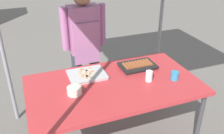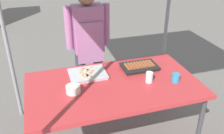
{
  "view_description": "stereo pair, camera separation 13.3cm",
  "coord_description": "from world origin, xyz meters",
  "px_view_note": "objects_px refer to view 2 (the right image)",
  "views": [
    {
      "loc": [
        -0.72,
        -1.84,
        1.98
      ],
      "look_at": [
        0.0,
        0.05,
        0.9
      ],
      "focal_mm": 39.84,
      "sensor_mm": 36.0,
      "label": 1
    },
    {
      "loc": [
        -0.59,
        -1.89,
        1.98
      ],
      "look_at": [
        0.0,
        0.05,
        0.9
      ],
      "focal_mm": 39.84,
      "sensor_mm": 36.0,
      "label": 2
    }
  ],
  "objects_px": {
    "drink_cup_near_edge": "(149,77)",
    "drink_cup_by_wok": "(176,78)",
    "tray_grilled_sausages": "(139,66)",
    "condiment_bowl": "(73,89)",
    "tray_meat_skewers": "(88,74)",
    "vendor_woman": "(88,41)",
    "stall_table": "(114,88)"
  },
  "relations": [
    {
      "from": "drink_cup_near_edge",
      "to": "drink_cup_by_wok",
      "type": "bearing_deg",
      "value": -14.38
    },
    {
      "from": "tray_grilled_sausages",
      "to": "drink_cup_by_wok",
      "type": "distance_m",
      "value": 0.41
    },
    {
      "from": "condiment_bowl",
      "to": "drink_cup_near_edge",
      "type": "relative_size",
      "value": 1.24
    },
    {
      "from": "tray_meat_skewers",
      "to": "vendor_woman",
      "type": "bearing_deg",
      "value": 76.42
    },
    {
      "from": "tray_grilled_sausages",
      "to": "tray_meat_skewers",
      "type": "relative_size",
      "value": 1.03
    },
    {
      "from": "stall_table",
      "to": "drink_cup_near_edge",
      "type": "bearing_deg",
      "value": -12.48
    },
    {
      "from": "stall_table",
      "to": "condiment_bowl",
      "type": "distance_m",
      "value": 0.4
    },
    {
      "from": "tray_grilled_sausages",
      "to": "drink_cup_by_wok",
      "type": "relative_size",
      "value": 4.61
    },
    {
      "from": "stall_table",
      "to": "drink_cup_near_edge",
      "type": "distance_m",
      "value": 0.35
    },
    {
      "from": "drink_cup_near_edge",
      "to": "vendor_woman",
      "type": "relative_size",
      "value": 0.07
    },
    {
      "from": "stall_table",
      "to": "condiment_bowl",
      "type": "bearing_deg",
      "value": -174.61
    },
    {
      "from": "drink_cup_by_wok",
      "to": "tray_grilled_sausages",
      "type": "bearing_deg",
      "value": 122.59
    },
    {
      "from": "stall_table",
      "to": "condiment_bowl",
      "type": "relative_size",
      "value": 12.44
    },
    {
      "from": "stall_table",
      "to": "tray_meat_skewers",
      "type": "relative_size",
      "value": 4.42
    },
    {
      "from": "condiment_bowl",
      "to": "vendor_woman",
      "type": "xyz_separation_m",
      "value": [
        0.32,
        0.81,
        0.11
      ]
    },
    {
      "from": "vendor_woman",
      "to": "drink_cup_near_edge",
      "type": "bearing_deg",
      "value": 114.78
    },
    {
      "from": "tray_meat_skewers",
      "to": "vendor_woman",
      "type": "distance_m",
      "value": 0.59
    },
    {
      "from": "vendor_woman",
      "to": "stall_table",
      "type": "bearing_deg",
      "value": 94.78
    },
    {
      "from": "condiment_bowl",
      "to": "drink_cup_by_wok",
      "type": "xyz_separation_m",
      "value": [
        0.96,
        -0.1,
        0.01
      ]
    },
    {
      "from": "drink_cup_by_wok",
      "to": "vendor_woman",
      "type": "relative_size",
      "value": 0.05
    },
    {
      "from": "condiment_bowl",
      "to": "drink_cup_by_wok",
      "type": "bearing_deg",
      "value": -5.9
    },
    {
      "from": "condiment_bowl",
      "to": "vendor_woman",
      "type": "distance_m",
      "value": 0.88
    },
    {
      "from": "stall_table",
      "to": "tray_grilled_sausages",
      "type": "bearing_deg",
      "value": 31.36
    },
    {
      "from": "tray_grilled_sausages",
      "to": "condiment_bowl",
      "type": "height_order",
      "value": "condiment_bowl"
    },
    {
      "from": "tray_grilled_sausages",
      "to": "vendor_woman",
      "type": "xyz_separation_m",
      "value": [
        -0.41,
        0.57,
        0.12
      ]
    },
    {
      "from": "tray_grilled_sausages",
      "to": "drink_cup_near_edge",
      "type": "bearing_deg",
      "value": -94.27
    },
    {
      "from": "tray_grilled_sausages",
      "to": "stall_table",
      "type": "bearing_deg",
      "value": -148.64
    },
    {
      "from": "tray_meat_skewers",
      "to": "condiment_bowl",
      "type": "relative_size",
      "value": 2.81
    },
    {
      "from": "condiment_bowl",
      "to": "drink_cup_by_wok",
      "type": "relative_size",
      "value": 1.6
    },
    {
      "from": "stall_table",
      "to": "drink_cup_near_edge",
      "type": "xyz_separation_m",
      "value": [
        0.33,
        -0.07,
        0.1
      ]
    },
    {
      "from": "stall_table",
      "to": "vendor_woman",
      "type": "bearing_deg",
      "value": 94.78
    },
    {
      "from": "tray_meat_skewers",
      "to": "tray_grilled_sausages",
      "type": "bearing_deg",
      "value": -0.59
    }
  ]
}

